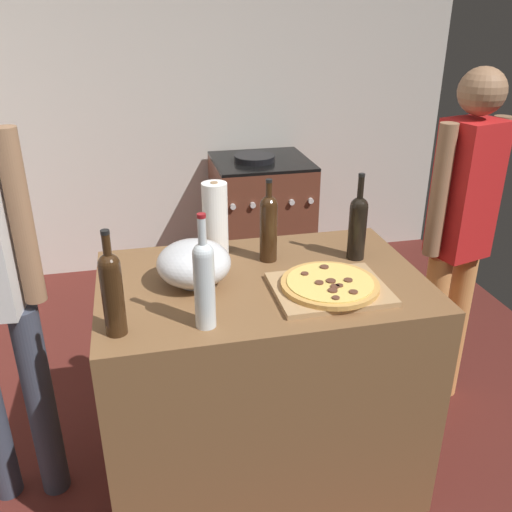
{
  "coord_description": "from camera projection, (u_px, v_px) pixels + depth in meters",
  "views": [
    {
      "loc": [
        -0.24,
        -1.09,
        1.86
      ],
      "look_at": [
        0.18,
        0.8,
        0.97
      ],
      "focal_mm": 38.8,
      "sensor_mm": 36.0,
      "label": 1
    }
  ],
  "objects": [
    {
      "name": "ground_plane",
      "position": [
        198.0,
        372.0,
        3.07
      ],
      "size": [
        4.22,
        3.48,
        0.02
      ],
      "primitive_type": "cube",
      "color": "#511E19"
    },
    {
      "name": "kitchen_wall_rear",
      "position": [
        163.0,
        91.0,
        3.84
      ],
      "size": [
        4.22,
        0.1,
        2.6
      ],
      "primitive_type": "cube",
      "color": "beige",
      "rests_on": "ground_plane"
    },
    {
      "name": "counter",
      "position": [
        261.0,
        380.0,
        2.25
      ],
      "size": [
        1.21,
        0.78,
        0.92
      ],
      "primitive_type": "cube",
      "color": "brown",
      "rests_on": "ground_plane"
    },
    {
      "name": "cutting_board",
      "position": [
        330.0,
        289.0,
        1.97
      ],
      "size": [
        0.4,
        0.32,
        0.02
      ],
      "primitive_type": "cube",
      "color": "tan",
      "rests_on": "counter"
    },
    {
      "name": "pizza",
      "position": [
        330.0,
        284.0,
        1.96
      ],
      "size": [
        0.35,
        0.35,
        0.03
      ],
      "color": "tan",
      "rests_on": "cutting_board"
    },
    {
      "name": "mixing_bowl",
      "position": [
        194.0,
        263.0,
        1.99
      ],
      "size": [
        0.27,
        0.27,
        0.16
      ],
      "color": "#B2B2B7",
      "rests_on": "counter"
    },
    {
      "name": "paper_towel_roll",
      "position": [
        215.0,
        219.0,
        2.21
      ],
      "size": [
        0.1,
        0.1,
        0.3
      ],
      "color": "white",
      "rests_on": "counter"
    },
    {
      "name": "wine_bottle_green",
      "position": [
        269.0,
        225.0,
        2.15
      ],
      "size": [
        0.07,
        0.07,
        0.33
      ],
      "color": "#331E0F",
      "rests_on": "counter"
    },
    {
      "name": "wine_bottle_clear",
      "position": [
        112.0,
        290.0,
        1.66
      ],
      "size": [
        0.07,
        0.07,
        0.35
      ],
      "color": "#331E0F",
      "rests_on": "counter"
    },
    {
      "name": "wine_bottle_dark",
      "position": [
        204.0,
        281.0,
        1.7
      ],
      "size": [
        0.07,
        0.07,
        0.38
      ],
      "color": "silver",
      "rests_on": "counter"
    },
    {
      "name": "wine_bottle_amber",
      "position": [
        358.0,
        225.0,
        2.17
      ],
      "size": [
        0.07,
        0.07,
        0.35
      ],
      "color": "black",
      "rests_on": "counter"
    },
    {
      "name": "stove",
      "position": [
        261.0,
        219.0,
        3.96
      ],
      "size": [
        0.65,
        0.64,
        0.92
      ],
      "color": "brown",
      "rests_on": "ground_plane"
    },
    {
      "name": "person_in_red",
      "position": [
        460.0,
        227.0,
        2.48
      ],
      "size": [
        0.38,
        0.25,
        1.63
      ],
      "color": "#D88C4C",
      "rests_on": "ground_plane"
    }
  ]
}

